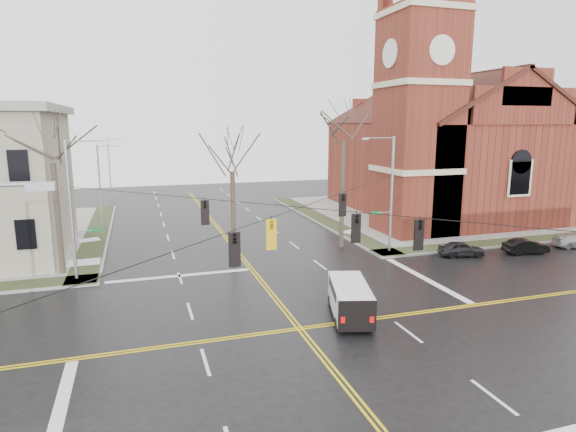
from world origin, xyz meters
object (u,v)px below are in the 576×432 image
object	(u,v)px
church	(439,139)
streetlight_north_b	(111,166)
signal_pole_nw	(74,206)
parked_car_c	(576,241)
tree_nw_far	(52,156)
cargo_van	(349,297)
tree_nw_near	(232,166)
streetlight_north_a	(101,183)
signal_pole_ne	(390,191)
parked_car_a	(461,249)
tree_ne	(344,133)
parked_car_b	(526,246)

from	to	relation	value
church	streetlight_north_b	bearing A→B (deg)	146.75
signal_pole_nw	parked_car_c	xyz separation A→B (m)	(38.38, -3.20, -4.42)
signal_pole_nw	tree_nw_far	size ratio (longest dim) A/B	0.81
cargo_van	parked_car_c	xyz separation A→B (m)	(24.00, 7.55, -0.55)
cargo_van	tree_nw_near	xyz separation A→B (m)	(-3.56, 13.39, 5.90)
streetlight_north_a	tree_nw_near	size ratio (longest dim) A/B	0.83
streetlight_north_b	cargo_van	distance (m)	49.32
signal_pole_ne	signal_pole_nw	xyz separation A→B (m)	(-22.64, 0.00, 0.00)
signal_pole_ne	streetlight_north_b	size ratio (longest dim) A/B	1.12
tree_nw_far	tree_nw_near	xyz separation A→B (m)	(12.00, 1.13, -1.08)
parked_car_a	parked_car_c	size ratio (longest dim) A/B	0.94
church	signal_pole_ne	xyz separation A→B (m)	(-13.44, -13.28, -3.48)
cargo_van	parked_car_a	world-z (taller)	cargo_van
streetlight_north_a	cargo_van	size ratio (longest dim) A/B	1.56
tree_nw_near	signal_pole_nw	bearing A→B (deg)	-166.30
cargo_van	parked_car_c	world-z (taller)	cargo_van
parked_car_a	tree_ne	xyz separation A→B (m)	(-7.88, 5.05, 8.78)
streetlight_north_b	cargo_van	xyz separation A→B (m)	(13.71, -47.25, -3.39)
streetlight_north_b	streetlight_north_a	bearing A→B (deg)	-90.00
signal_pole_nw	tree_nw_near	size ratio (longest dim) A/B	0.94
signal_pole_ne	tree_ne	size ratio (longest dim) A/B	0.69
church	parked_car_c	xyz separation A→B (m)	(2.29, -16.48, -7.90)
church	cargo_van	xyz separation A→B (m)	(-21.71, -24.04, -7.35)
cargo_van	tree_nw_far	bearing A→B (deg)	157.98
church	tree_nw_near	xyz separation A→B (m)	(-25.27, -10.65, -1.45)
signal_pole_ne	signal_pole_nw	size ratio (longest dim) A/B	1.00
parked_car_b	tree_ne	world-z (taller)	tree_ne
signal_pole_ne	tree_ne	world-z (taller)	tree_ne
cargo_van	parked_car_b	bearing A→B (deg)	37.49
signal_pole_ne	parked_car_c	bearing A→B (deg)	-11.49
signal_pole_ne	streetlight_north_b	bearing A→B (deg)	121.05
tree_nw_near	tree_ne	size ratio (longest dim) A/B	0.74
cargo_van	tree_nw_far	xyz separation A→B (m)	(-15.56, 12.25, 6.98)
tree_nw_near	church	bearing A→B (deg)	22.84
streetlight_north_b	tree_nw_far	bearing A→B (deg)	-93.04
parked_car_a	signal_pole_nw	bearing A→B (deg)	97.54
parked_car_b	parked_car_c	size ratio (longest dim) A/B	0.96
parked_car_c	parked_car_b	bearing A→B (deg)	106.12
streetlight_north_b	parked_car_c	distance (m)	54.90
streetlight_north_a	parked_car_c	xyz separation A→B (m)	(37.71, -19.70, -3.94)
church	streetlight_north_b	distance (m)	42.53
streetlight_north_a	parked_car_c	bearing A→B (deg)	-27.58
streetlight_north_a	cargo_van	distance (m)	30.69
parked_car_c	tree_nw_far	world-z (taller)	tree_nw_far
signal_pole_nw	streetlight_north_b	xyz separation A→B (m)	(0.67, 36.50, -0.48)
parked_car_b	parked_car_c	world-z (taller)	parked_car_b
streetlight_north_b	tree_nw_near	size ratio (longest dim) A/B	0.83
signal_pole_nw	signal_pole_ne	bearing A→B (deg)	0.00
signal_pole_nw	cargo_van	size ratio (longest dim) A/B	1.76
streetlight_north_a	signal_pole_ne	bearing A→B (deg)	-36.90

